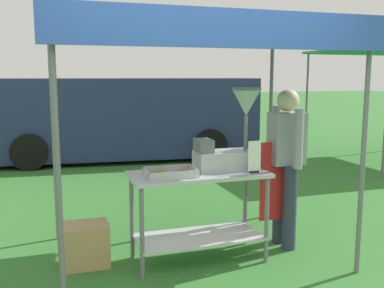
{
  "coord_description": "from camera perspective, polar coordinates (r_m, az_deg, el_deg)",
  "views": [
    {
      "loc": [
        -1.06,
        -2.81,
        1.74
      ],
      "look_at": [
        0.24,
        1.2,
        1.09
      ],
      "focal_mm": 41.56,
      "sensor_mm": 36.0,
      "label": 1
    }
  ],
  "objects": [
    {
      "name": "donut_fryer",
      "position": [
        4.25,
        5.06,
        0.92
      ],
      "size": [
        0.64,
        0.28,
        0.78
      ],
      "color": "#B7B7BC",
      "rests_on": "donut_cart"
    },
    {
      "name": "stall_canopy",
      "position": [
        4.13,
        0.44,
        14.03
      ],
      "size": [
        2.71,
        1.89,
        2.22
      ],
      "color": "slate",
      "rests_on": "ground"
    },
    {
      "name": "supply_crate",
      "position": [
        4.31,
        -13.53,
        -12.45
      ],
      "size": [
        0.44,
        0.33,
        0.4
      ],
      "color": "tan",
      "rests_on": "ground"
    },
    {
      "name": "ground_plane",
      "position": [
        9.04,
        -10.9,
        -2.51
      ],
      "size": [
        70.0,
        70.0,
        0.0
      ],
      "primitive_type": "plane",
      "color": "#33702D"
    },
    {
      "name": "donut_cart",
      "position": [
        4.18,
        0.85,
        -6.89
      ],
      "size": [
        1.28,
        0.58,
        0.85
      ],
      "color": "#B7B7BC",
      "rests_on": "ground"
    },
    {
      "name": "vendor",
      "position": [
        4.58,
        11.91,
        -1.98
      ],
      "size": [
        0.45,
        0.53,
        1.61
      ],
      "color": "#2D3347",
      "rests_on": "ground"
    },
    {
      "name": "van_navy",
      "position": [
        9.58,
        -9.32,
        3.47
      ],
      "size": [
        5.75,
        2.48,
        1.69
      ],
      "color": "navy",
      "rests_on": "ground"
    },
    {
      "name": "menu_sign",
      "position": [
        4.14,
        8.01,
        -1.89
      ],
      "size": [
        0.13,
        0.05,
        0.3
      ],
      "color": "black",
      "rests_on": "donut_cart"
    },
    {
      "name": "donut_tray",
      "position": [
        3.97,
        -2.8,
        -3.84
      ],
      "size": [
        0.45,
        0.3,
        0.07
      ],
      "color": "#B7B7BC",
      "rests_on": "donut_cart"
    }
  ]
}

